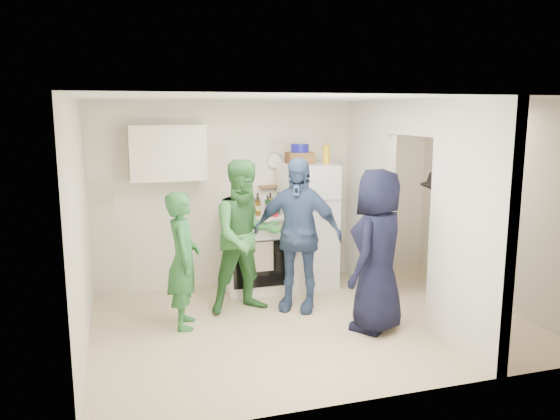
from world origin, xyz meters
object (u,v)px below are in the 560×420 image
(stove, at_px, (255,252))
(fridge, at_px, (308,225))
(blue_bowl, at_px, (300,148))
(person_denim, at_px, (297,234))
(wicker_basket, at_px, (300,158))
(yellow_cup_stack_top, at_px, (326,154))
(person_green_center, at_px, (246,237))
(person_navy, at_px, (378,251))
(person_nook, at_px, (443,232))
(person_green_left, at_px, (183,260))

(stove, height_order, fridge, fridge)
(blue_bowl, distance_m, person_denim, 1.34)
(fridge, xyz_separation_m, wicker_basket, (-0.10, 0.05, 0.91))
(person_denim, bearing_deg, stove, 142.48)
(wicker_basket, distance_m, yellow_cup_stack_top, 0.36)
(person_green_center, height_order, person_navy, person_green_center)
(blue_bowl, distance_m, yellow_cup_stack_top, 0.36)
(yellow_cup_stack_top, bearing_deg, person_nook, -29.37)
(stove, distance_m, person_denim, 1.00)
(person_nook, bearing_deg, fridge, -93.61)
(wicker_basket, bearing_deg, stove, -178.19)
(fridge, xyz_separation_m, person_green_left, (-1.80, -0.99, -0.08))
(stove, height_order, person_green_center, person_green_center)
(fridge, xyz_separation_m, blue_bowl, (-0.10, 0.05, 1.04))
(fridge, bearing_deg, person_green_left, -151.11)
(blue_bowl, distance_m, person_green_center, 1.54)
(blue_bowl, height_order, person_nook, blue_bowl)
(yellow_cup_stack_top, height_order, person_denim, yellow_cup_stack_top)
(person_denim, height_order, person_navy, person_denim)
(stove, distance_m, person_nook, 2.47)
(wicker_basket, height_order, person_green_center, wicker_basket)
(wicker_basket, height_order, yellow_cup_stack_top, yellow_cup_stack_top)
(blue_bowl, bearing_deg, wicker_basket, 0.00)
(wicker_basket, distance_m, person_denim, 1.25)
(person_green_left, xyz_separation_m, person_nook, (3.35, 0.15, 0.07))
(fridge, height_order, wicker_basket, wicker_basket)
(blue_bowl, relative_size, person_green_center, 0.13)
(yellow_cup_stack_top, height_order, person_green_center, yellow_cup_stack_top)
(wicker_basket, distance_m, blue_bowl, 0.13)
(fridge, relative_size, yellow_cup_stack_top, 6.71)
(person_green_left, bearing_deg, person_nook, -79.96)
(stove, distance_m, person_green_center, 0.89)
(stove, height_order, person_navy, person_navy)
(blue_bowl, relative_size, yellow_cup_stack_top, 0.96)
(yellow_cup_stack_top, bearing_deg, fridge, 155.56)
(stove, height_order, person_denim, person_denim)
(blue_bowl, bearing_deg, person_navy, -80.09)
(blue_bowl, bearing_deg, person_green_left, -148.46)
(person_denim, bearing_deg, blue_bowl, 102.34)
(person_green_left, height_order, person_denim, person_denim)
(blue_bowl, distance_m, person_green_left, 2.29)
(wicker_basket, relative_size, person_green_center, 0.19)
(person_green_left, distance_m, person_green_center, 0.84)
(blue_bowl, bearing_deg, fridge, -26.57)
(fridge, height_order, person_navy, person_navy)
(person_green_left, distance_m, person_denim, 1.39)
(stove, relative_size, wicker_basket, 2.92)
(fridge, distance_m, person_nook, 1.77)
(person_navy, bearing_deg, person_green_center, -77.85)
(person_green_center, xyz_separation_m, person_nook, (2.57, -0.13, -0.08))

